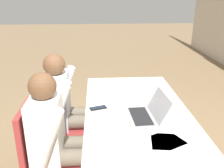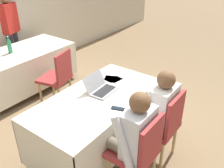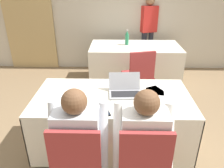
{
  "view_description": "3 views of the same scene",
  "coord_description": "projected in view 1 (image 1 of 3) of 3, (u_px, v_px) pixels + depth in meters",
  "views": [
    {
      "loc": [
        1.93,
        -0.34,
        1.72
      ],
      "look_at": [
        0.0,
        -0.22,
        0.99
      ],
      "focal_mm": 40.0,
      "sensor_mm": 36.0,
      "label": 1
    },
    {
      "loc": [
        -1.93,
        -1.64,
        2.31
      ],
      "look_at": [
        0.0,
        -0.22,
        0.99
      ],
      "focal_mm": 40.0,
      "sensor_mm": 36.0,
      "label": 2
    },
    {
      "loc": [
        0.05,
        -2.13,
        1.92
      ],
      "look_at": [
        0.0,
        -0.22,
        0.99
      ],
      "focal_mm": 35.0,
      "sensor_mm": 36.0,
      "label": 3
    }
  ],
  "objects": [
    {
      "name": "person_white_shirt",
      "position": [
        58.0,
        136.0,
        1.9
      ],
      "size": [
        0.5,
        0.52,
        1.19
      ],
      "rotation": [
        0.0,
        0.0,
        3.14
      ],
      "color": "#665B4C",
      "rests_on": "ground_plane"
    },
    {
      "name": "paper_left_edge",
      "position": [
        162.0,
        142.0,
        1.71
      ],
      "size": [
        0.32,
        0.36,
        0.0
      ],
      "rotation": [
        0.0,
        0.0,
        0.47
      ],
      "color": "white",
      "rests_on": "conference_table_near"
    },
    {
      "name": "chair_near_left",
      "position": [
        56.0,
        120.0,
        2.45
      ],
      "size": [
        0.44,
        0.44,
        0.93
      ],
      "rotation": [
        0.0,
        0.0,
        3.14
      ],
      "color": "tan",
      "rests_on": "ground_plane"
    },
    {
      "name": "paper_centre_table",
      "position": [
        117.0,
        89.0,
        2.64
      ],
      "size": [
        0.28,
        0.34,
        0.0
      ],
      "rotation": [
        0.0,
        0.0,
        -0.27
      ],
      "color": "white",
      "rests_on": "conference_table_near"
    },
    {
      "name": "chair_near_right",
      "position": [
        46.0,
        154.0,
        1.95
      ],
      "size": [
        0.44,
        0.44,
        0.93
      ],
      "rotation": [
        0.0,
        0.0,
        3.14
      ],
      "color": "tan",
      "rests_on": "ground_plane"
    },
    {
      "name": "person_checkered_shirt",
      "position": [
        66.0,
        105.0,
        2.41
      ],
      "size": [
        0.5,
        0.52,
        1.19
      ],
      "rotation": [
        0.0,
        0.0,
        3.14
      ],
      "color": "#665B4C",
      "rests_on": "ground_plane"
    },
    {
      "name": "paper_beside_laptop",
      "position": [
        173.0,
        142.0,
        1.72
      ],
      "size": [
        0.25,
        0.32,
        0.0
      ],
      "rotation": [
        0.0,
        0.0,
        -0.15
      ],
      "color": "white",
      "rests_on": "conference_table_near"
    },
    {
      "name": "laptop",
      "position": [
        146.0,
        113.0,
        2.03
      ],
      "size": [
        0.38,
        0.32,
        0.2
      ],
      "rotation": [
        0.0,
        0.0,
        0.06
      ],
      "color": "#99999E",
      "rests_on": "conference_table_near"
    },
    {
      "name": "conference_table_near",
      "position": [
        136.0,
        128.0,
        2.23
      ],
      "size": [
        1.74,
        0.89,
        0.74
      ],
      "color": "silver",
      "rests_on": "ground_plane"
    },
    {
      "name": "cell_phone",
      "position": [
        98.0,
        108.0,
        2.2
      ],
      "size": [
        0.1,
        0.16,
        0.01
      ],
      "rotation": [
        0.0,
        0.0,
        0.31
      ],
      "color": "black",
      "rests_on": "conference_table_near"
    }
  ]
}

